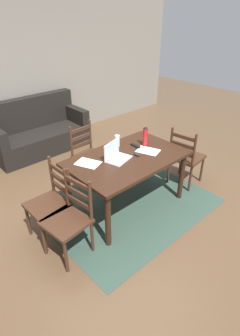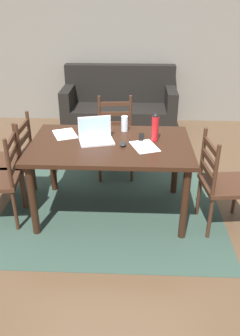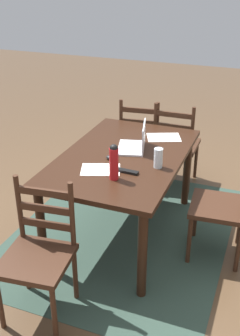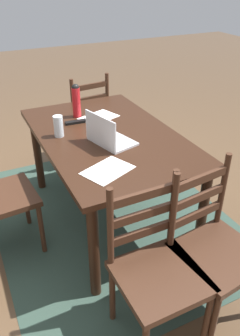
{
  "view_description": "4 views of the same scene",
  "coord_description": "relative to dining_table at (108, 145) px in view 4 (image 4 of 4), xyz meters",
  "views": [
    {
      "loc": [
        -2.19,
        -2.23,
        2.43
      ],
      "look_at": [
        -0.15,
        -0.02,
        0.67
      ],
      "focal_mm": 29.19,
      "sensor_mm": 36.0,
      "label": 1
    },
    {
      "loc": [
        0.22,
        -3.01,
        2.07
      ],
      "look_at": [
        0.09,
        -0.07,
        0.54
      ],
      "focal_mm": 36.73,
      "sensor_mm": 36.0,
      "label": 2
    },
    {
      "loc": [
        2.9,
        1.09,
        2.19
      ],
      "look_at": [
        -0.07,
        -0.06,
        0.6
      ],
      "focal_mm": 44.08,
      "sensor_mm": 36.0,
      "label": 3
    },
    {
      "loc": [
        -2.12,
        0.92,
        1.86
      ],
      "look_at": [
        -0.03,
        -0.09,
        0.47
      ],
      "focal_mm": 36.53,
      "sensor_mm": 36.0,
      "label": 4
    }
  ],
  "objects": [
    {
      "name": "ground_plane",
      "position": [
        0.0,
        0.0,
        -0.68
      ],
      "size": [
        14.0,
        14.0,
        0.0
      ],
      "primitive_type": "plane",
      "color": "brown"
    },
    {
      "name": "area_rug",
      "position": [
        0.0,
        0.0,
        -0.67
      ],
      "size": [
        2.28,
        1.83,
        0.01
      ],
      "primitive_type": "cube",
      "color": "#2D4238",
      "rests_on": "ground"
    },
    {
      "name": "dining_table",
      "position": [
        0.0,
        0.0,
        0.0
      ],
      "size": [
        1.54,
        0.97,
        0.77
      ],
      "color": "black",
      "rests_on": "ground"
    },
    {
      "name": "chair_right_near",
      "position": [
        1.06,
        -0.2,
        -0.21
      ],
      "size": [
        0.49,
        0.49,
        0.95
      ],
      "color": "#3D2316",
      "rests_on": "ground"
    },
    {
      "name": "chair_left_far",
      "position": [
        -1.06,
        0.19,
        -0.21
      ],
      "size": [
        0.44,
        0.44,
        0.95
      ],
      "color": "#3D2316",
      "rests_on": "ground"
    },
    {
      "name": "chair_left_near",
      "position": [
        -1.06,
        -0.19,
        -0.21
      ],
      "size": [
        0.49,
        0.49,
        0.95
      ],
      "color": "#3D2316",
      "rests_on": "ground"
    },
    {
      "name": "laptop",
      "position": [
        -0.15,
        0.06,
        0.15
      ],
      "size": [
        0.37,
        0.3,
        0.23
      ],
      "color": "silver",
      "rests_on": "dining_table"
    },
    {
      "name": "water_bottle",
      "position": [
        0.42,
        0.09,
        0.24
      ],
      "size": [
        0.07,
        0.07,
        0.27
      ],
      "color": "red",
      "rests_on": "dining_table"
    },
    {
      "name": "drinking_glass",
      "position": [
        0.12,
        0.33,
        0.17
      ],
      "size": [
        0.07,
        0.07,
        0.16
      ],
      "primitive_type": "cylinder",
      "color": "silver",
      "rests_on": "dining_table"
    },
    {
      "name": "computer_mouse",
      "position": [
        0.12,
        -0.05,
        0.11
      ],
      "size": [
        0.06,
        0.1,
        0.03
      ],
      "primitive_type": "ellipsoid",
      "rotation": [
        0.0,
        0.0,
        -0.02
      ],
      "color": "black",
      "rests_on": "dining_table"
    },
    {
      "name": "tv_remote",
      "position": [
        0.29,
        0.15,
        0.1
      ],
      "size": [
        0.05,
        0.17,
        0.02
      ],
      "primitive_type": "cube",
      "rotation": [
        0.0,
        0.0,
        3.08
      ],
      "color": "black",
      "rests_on": "dining_table"
    },
    {
      "name": "paper_stack_left",
      "position": [
        0.32,
        -0.06,
        0.1
      ],
      "size": [
        0.3,
        0.35,
        0.0
      ],
      "primitive_type": "cube",
      "rotation": [
        0.0,
        0.0,
        0.35
      ],
      "color": "white",
      "rests_on": "dining_table"
    },
    {
      "name": "paper_stack_right",
      "position": [
        -0.48,
        0.21,
        0.1
      ],
      "size": [
        0.31,
        0.35,
        0.0
      ],
      "primitive_type": "cube",
      "rotation": [
        0.0,
        0.0,
        0.4
      ],
      "color": "white",
      "rests_on": "dining_table"
    }
  ]
}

